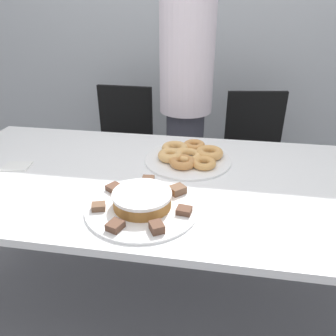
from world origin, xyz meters
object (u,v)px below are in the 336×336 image
(napkin, at_px, (17,166))
(person_standing, at_px, (187,103))
(office_chair_left, at_px, (122,154))
(office_chair_right, at_px, (255,164))
(plate_cake, at_px, (143,207))
(plate_donuts, at_px, (188,160))
(frosted_cake, at_px, (142,199))

(napkin, bearing_deg, person_standing, 50.99)
(office_chair_left, height_order, office_chair_right, same)
(person_standing, relative_size, office_chair_left, 1.85)
(person_standing, bearing_deg, plate_cake, -92.10)
(person_standing, distance_m, napkin, 1.03)
(person_standing, height_order, plate_cake, person_standing)
(office_chair_left, xyz_separation_m, napkin, (-0.17, -0.94, 0.36))
(office_chair_right, distance_m, napkin, 1.50)
(person_standing, height_order, napkin, person_standing)
(office_chair_right, bearing_deg, napkin, -149.18)
(plate_cake, relative_size, plate_donuts, 1.03)
(frosted_cake, bearing_deg, plate_donuts, 73.98)
(person_standing, xyz_separation_m, frosted_cake, (-0.04, -1.02, -0.05))
(plate_cake, bearing_deg, office_chair_left, 110.82)
(office_chair_left, relative_size, office_chair_right, 1.00)
(plate_donuts, distance_m, frosted_cake, 0.42)
(person_standing, height_order, frosted_cake, person_standing)
(office_chair_right, xyz_separation_m, plate_donuts, (-0.39, -0.76, 0.36))
(office_chair_left, xyz_separation_m, plate_donuts, (0.55, -0.76, 0.36))
(plate_cake, bearing_deg, napkin, 160.24)
(office_chair_right, height_order, frosted_cake, office_chair_right)
(office_chair_right, distance_m, plate_donuts, 0.93)
(office_chair_right, bearing_deg, plate_cake, -122.84)
(plate_donuts, xyz_separation_m, frosted_cake, (-0.11, -0.40, 0.03))
(person_standing, height_order, plate_donuts, person_standing)
(office_chair_left, relative_size, plate_cake, 2.20)
(person_standing, relative_size, frosted_cake, 7.86)
(person_standing, distance_m, frosted_cake, 1.02)
(plate_donuts, bearing_deg, frosted_cake, -106.02)
(plate_donuts, bearing_deg, plate_cake, -106.02)
(office_chair_right, relative_size, frosted_cake, 4.25)
(plate_donuts, xyz_separation_m, napkin, (-0.72, -0.18, -0.00))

